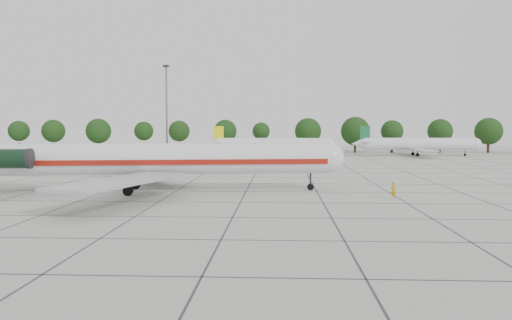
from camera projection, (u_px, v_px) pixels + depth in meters
The scene contains 8 objects.
ground at pixel (246, 192), 56.32m from camera, with size 260.00×260.00×0.00m, color #B8B8B0.
apron_joints at pixel (253, 178), 71.27m from camera, with size 170.00×170.00×0.02m, color #383838.
main_airliner at pixel (138, 159), 55.59m from camera, with size 45.27×35.39×10.65m.
ground_crew at pixel (393, 190), 51.10m from camera, with size 0.63×0.41×1.73m, color #C1990B.
bg_airliner_c at pixel (272, 144), 122.08m from camera, with size 28.24×27.20×7.40m.
bg_airliner_d at pixel (419, 144), 123.97m from camera, with size 28.24×27.20×7.40m.
tree_line at pixel (225, 131), 141.18m from camera, with size 249.86×8.44×10.22m.
floodlight_mast at pixel (167, 103), 148.48m from camera, with size 1.60×1.60×25.45m.
Camera 1 is at (3.82, -55.83, 7.39)m, focal length 35.00 mm.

